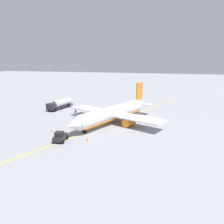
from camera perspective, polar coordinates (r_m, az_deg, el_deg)
name	(u,v)px	position (r m, az deg, el deg)	size (l,w,h in m)	color
ground_plane	(112,123)	(57.66, 0.00, -2.90)	(400.00, 400.00, 0.00)	#939399
airplane	(113,113)	(57.36, 0.32, -0.30)	(30.48, 27.78, 9.52)	white
fuel_tanker	(60,104)	(75.53, -13.46, 2.11)	(11.49, 4.60, 3.15)	#2D2D33
pushback_tug	(60,137)	(46.19, -13.43, -6.30)	(3.81, 2.68, 2.20)	#232328
refueling_worker	(76,110)	(69.37, -9.54, 0.50)	(0.62, 0.63, 1.71)	navy
safety_cone_nose	(87,139)	(46.01, -6.45, -7.02)	(0.54, 0.54, 0.60)	#F2590F
safety_cone_wingtip	(52,131)	(52.61, -15.49, -4.75)	(0.53, 0.53, 0.58)	#F2590F
taxi_line_marking	(112,123)	(57.66, 0.00, -2.89)	(89.70, 0.30, 0.01)	yellow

